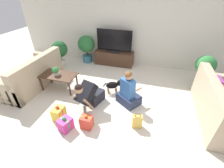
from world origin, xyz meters
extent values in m
plane|color=beige|center=(0.00, 0.00, 0.00)|extent=(16.00, 16.00, 0.00)
cube|color=beige|center=(0.00, 2.63, 1.30)|extent=(8.40, 0.06, 2.60)
cube|color=tan|center=(-2.44, 0.39, 0.23)|extent=(0.92, 1.88, 0.45)
cube|color=tan|center=(-2.08, 0.39, 0.66)|extent=(0.20, 1.88, 0.42)
cube|color=tan|center=(-2.44, 1.25, 0.32)|extent=(0.92, 0.16, 0.63)
cube|color=tan|center=(-2.44, -0.47, 0.32)|extent=(0.92, 0.16, 0.63)
cube|color=red|center=(-2.28, 0.80, 0.60)|extent=(0.18, 0.34, 0.32)
cube|color=#288E6B|center=(-2.28, 0.39, 0.60)|extent=(0.18, 0.34, 0.32)
cube|color=#9E4293|center=(-2.28, -0.02, 0.60)|extent=(0.18, 0.34, 0.32)
cube|color=tan|center=(2.44, 0.42, 0.23)|extent=(0.92, 1.88, 0.45)
cube|color=tan|center=(2.08, 0.42, 0.66)|extent=(0.20, 1.88, 0.42)
cube|color=tan|center=(2.44, 1.28, 0.32)|extent=(0.92, 0.16, 0.63)
cube|color=red|center=(2.28, 0.42, 0.60)|extent=(0.18, 0.34, 0.32)
cube|color=#9E4293|center=(2.28, 0.82, 0.60)|extent=(0.18, 0.34, 0.32)
cube|color=#472D1E|center=(-1.53, 0.43, 0.44)|extent=(0.98, 0.52, 0.03)
cylinder|color=#472D1E|center=(-1.96, 0.23, 0.21)|extent=(0.04, 0.04, 0.43)
cylinder|color=#472D1E|center=(-1.10, 0.23, 0.21)|extent=(0.04, 0.04, 0.43)
cylinder|color=#472D1E|center=(-1.96, 0.63, 0.21)|extent=(0.04, 0.04, 0.43)
cylinder|color=#472D1E|center=(-1.10, 0.63, 0.21)|extent=(0.04, 0.04, 0.43)
cube|color=#472D1E|center=(-0.50, 2.36, 0.25)|extent=(1.36, 0.41, 0.49)
cube|color=black|center=(-0.50, 2.36, 0.52)|extent=(0.42, 0.20, 0.05)
cube|color=black|center=(-0.50, 2.36, 0.89)|extent=(1.21, 0.03, 0.70)
cylinder|color=#4C4C51|center=(2.24, 1.71, 0.14)|extent=(0.20, 0.20, 0.28)
cylinder|color=brown|center=(2.24, 1.71, 0.36)|extent=(0.04, 0.04, 0.15)
sphere|color=#337F3D|center=(2.24, 1.71, 0.65)|extent=(0.51, 0.51, 0.51)
cylinder|color=#336B84|center=(-1.54, 2.31, 0.13)|extent=(0.35, 0.35, 0.26)
cylinder|color=brown|center=(-1.54, 2.31, 0.34)|extent=(0.06, 0.06, 0.18)
sphere|color=#286B33|center=(-1.54, 2.31, 0.68)|extent=(0.59, 0.59, 0.59)
cylinder|color=beige|center=(-2.24, 1.68, 0.13)|extent=(0.21, 0.21, 0.25)
cylinder|color=brown|center=(-2.24, 1.68, 0.33)|extent=(0.04, 0.04, 0.16)
sphere|color=#1E5628|center=(-2.24, 1.68, 0.64)|extent=(0.54, 0.54, 0.54)
cube|color=#23232D|center=(-0.39, 0.19, 0.14)|extent=(0.41, 0.51, 0.28)
cube|color=black|center=(-0.47, -0.09, 0.44)|extent=(0.46, 0.59, 0.48)
sphere|color=tan|center=(-0.53, -0.28, 0.66)|extent=(0.18, 0.18, 0.18)
sphere|color=black|center=(-0.53, -0.28, 0.69)|extent=(0.17, 0.17, 0.17)
cylinder|color=tan|center=(-0.64, -0.14, 0.25)|extent=(0.14, 0.29, 0.43)
cylinder|color=tan|center=(-0.37, -0.23, 0.25)|extent=(0.14, 0.29, 0.43)
cube|color=#283351|center=(0.42, 0.37, 0.12)|extent=(0.66, 0.63, 0.24)
cube|color=#3366AD|center=(0.38, 0.32, 0.47)|extent=(0.38, 0.35, 0.46)
sphere|color=tan|center=(0.39, 0.33, 0.78)|extent=(0.19, 0.19, 0.19)
sphere|color=brown|center=(0.38, 0.32, 0.82)|extent=(0.17, 0.17, 0.17)
cylinder|color=tan|center=(0.61, 0.41, 0.40)|extent=(0.20, 0.24, 0.06)
cylinder|color=tan|center=(0.40, 0.56, 0.40)|extent=(0.20, 0.24, 0.06)
ellipsoid|color=black|center=(-0.09, 0.67, 0.23)|extent=(0.37, 0.29, 0.19)
sphere|color=black|center=(0.10, 0.76, 0.28)|extent=(0.16, 0.16, 0.16)
sphere|color=olive|center=(0.15, 0.79, 0.26)|extent=(0.07, 0.07, 0.07)
cylinder|color=black|center=(-0.27, 0.59, 0.27)|extent=(0.11, 0.07, 0.12)
cylinder|color=olive|center=(0.03, 0.67, 0.07)|extent=(0.04, 0.04, 0.14)
cylinder|color=olive|center=(-0.02, 0.76, 0.07)|extent=(0.04, 0.04, 0.14)
cylinder|color=olive|center=(-0.16, 0.58, 0.07)|extent=(0.04, 0.04, 0.14)
cylinder|color=olive|center=(-0.21, 0.67, 0.07)|extent=(0.04, 0.04, 0.14)
cube|color=red|center=(-0.25, -0.62, 0.14)|extent=(0.23, 0.19, 0.28)
cube|color=orange|center=(-0.25, -0.62, 0.14)|extent=(0.24, 0.03, 0.28)
sphere|color=orange|center=(-0.25, -0.62, 0.30)|extent=(0.07, 0.07, 0.07)
cube|color=#CC3389|center=(-0.64, -0.79, 0.13)|extent=(0.29, 0.31, 0.26)
cube|color=#2D934C|center=(-0.64, -0.79, 0.13)|extent=(0.23, 0.10, 0.27)
sphere|color=#2D934C|center=(-0.64, -0.79, 0.29)|extent=(0.08, 0.08, 0.08)
cube|color=yellow|center=(-0.94, -0.56, 0.14)|extent=(0.22, 0.27, 0.28)
cube|color=red|center=(-0.94, -0.56, 0.14)|extent=(0.21, 0.03, 0.28)
sphere|color=red|center=(-0.94, -0.56, 0.30)|extent=(0.07, 0.07, 0.07)
cube|color=#E5B74C|center=(0.72, -0.33, 0.15)|extent=(0.21, 0.14, 0.30)
torus|color=#4C3823|center=(0.72, -0.33, 0.32)|extent=(0.15, 0.15, 0.01)
cylinder|color=silver|center=(-1.51, 0.43, 0.50)|extent=(0.08, 0.08, 0.09)
torus|color=silver|center=(-1.46, 0.43, 0.51)|extent=(0.06, 0.01, 0.06)
cylinder|color=beige|center=(-1.56, 0.41, 0.49)|extent=(0.11, 0.11, 0.07)
sphere|color=#337F3D|center=(-1.56, 0.41, 0.60)|extent=(0.17, 0.17, 0.17)
camera|label=1|loc=(0.82, -2.49, 2.45)|focal=24.00mm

